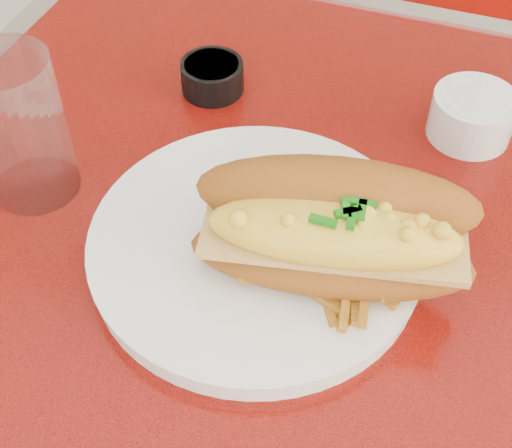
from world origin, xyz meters
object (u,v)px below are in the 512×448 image
(sauce_cup_left, at_px, (212,75))
(water_tumbler, at_px, (20,129))
(booth_bench_far, at_px, (488,129))
(mac_hoagie, at_px, (334,229))
(diner_table, at_px, (454,377))
(dinner_plate, at_px, (256,245))
(fork, at_px, (331,207))
(gravy_ramekin, at_px, (472,115))

(sauce_cup_left, bearing_deg, water_tumbler, -117.35)
(booth_bench_far, distance_m, mac_hoagie, 1.02)
(diner_table, height_order, dinner_plate, dinner_plate)
(mac_hoagie, height_order, sauce_cup_left, mac_hoagie)
(fork, xyz_separation_m, gravy_ramekin, (0.10, 0.17, 0.00))
(gravy_ramekin, bearing_deg, dinner_plate, -123.58)
(mac_hoagie, bearing_deg, gravy_ramekin, 58.31)
(dinner_plate, relative_size, water_tumbler, 2.35)
(fork, xyz_separation_m, water_tumbler, (-0.28, -0.05, 0.05))
(diner_table, distance_m, gravy_ramekin, 0.27)
(booth_bench_far, relative_size, fork, 9.34)
(fork, distance_m, gravy_ramekin, 0.20)
(mac_hoagie, distance_m, water_tumbler, 0.30)
(dinner_plate, xyz_separation_m, fork, (0.05, 0.06, 0.01))
(booth_bench_far, height_order, fork, booth_bench_far)
(water_tumbler, bearing_deg, gravy_ramekin, 30.08)
(diner_table, xyz_separation_m, mac_hoagie, (-0.14, -0.04, 0.23))
(fork, bearing_deg, booth_bench_far, -34.58)
(mac_hoagie, relative_size, water_tumbler, 1.73)
(sauce_cup_left, relative_size, water_tumbler, 0.62)
(mac_hoagie, bearing_deg, fork, 93.86)
(diner_table, bearing_deg, mac_hoagie, -161.99)
(diner_table, height_order, sauce_cup_left, sauce_cup_left)
(booth_bench_far, distance_m, fork, 0.95)
(fork, bearing_deg, sauce_cup_left, 26.79)
(booth_bench_far, bearing_deg, gravy_ramekin, -94.80)
(diner_table, relative_size, fork, 9.57)
(water_tumbler, bearing_deg, sauce_cup_left, 62.65)
(mac_hoagie, xyz_separation_m, gravy_ramekin, (0.08, 0.23, -0.04))
(booth_bench_far, height_order, sauce_cup_left, booth_bench_far)
(gravy_ramekin, xyz_separation_m, sauce_cup_left, (-0.28, -0.02, -0.01))
(mac_hoagie, xyz_separation_m, fork, (-0.02, 0.06, -0.04))
(gravy_ramekin, height_order, water_tumbler, water_tumbler)
(booth_bench_far, bearing_deg, dinner_plate, -103.46)
(booth_bench_far, xyz_separation_m, fork, (-0.15, -0.79, 0.50))
(gravy_ramekin, distance_m, sauce_cup_left, 0.28)
(dinner_plate, bearing_deg, mac_hoagie, -3.13)
(dinner_plate, relative_size, sauce_cup_left, 3.76)
(booth_bench_far, distance_m, gravy_ramekin, 0.81)
(diner_table, height_order, water_tumbler, water_tumbler)
(diner_table, relative_size, dinner_plate, 3.61)
(mac_hoagie, relative_size, gravy_ramekin, 2.25)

